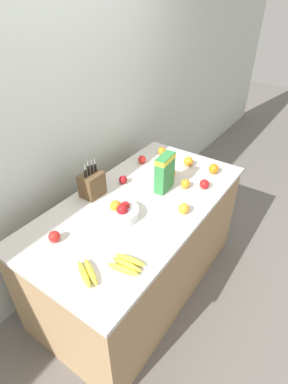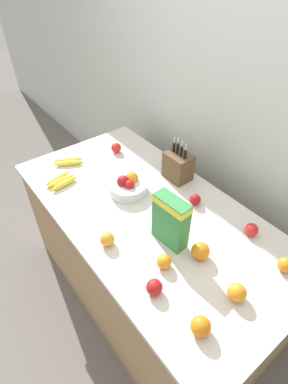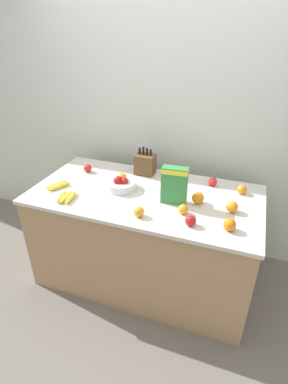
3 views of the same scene
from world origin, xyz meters
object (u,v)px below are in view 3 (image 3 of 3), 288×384
Objects in this scene: apple_rear at (88,168)px; apple_middle at (191,221)px; orange_near_bowl at (183,209)px; orange_front_center at (198,198)px; fruit_bowl at (121,184)px; banana_bunch_right at (58,185)px; orange_mid_left at (242,190)px; cereal_box at (174,184)px; orange_front_left at (230,225)px; apple_leftmost at (170,179)px; banana_bunch_left at (66,197)px; apple_near_bananas at (213,182)px; orange_by_cereal at (232,207)px; knife_block at (145,164)px; orange_front_right at (139,212)px.

apple_middle is at bearing -25.34° from apple_rear.
orange_front_center is at bearing 69.32° from orange_near_bowl.
orange_front_center is (0.62, -0.01, 0.00)m from fruit_bowl.
banana_bunch_right is 1.14m from apple_middle.
banana_bunch_right is at bearing -163.77° from orange_mid_left.
orange_front_left is at bearing -31.06° from cereal_box.
banana_bunch_left is at bearing -140.65° from apple_leftmost.
orange_by_cereal is (0.19, -0.35, 0.01)m from apple_near_bananas.
apple_rear is (-0.75, -0.06, 0.00)m from apple_leftmost.
knife_block is 1.42× the size of banana_bunch_left.
knife_block is 0.35m from fruit_bowl.
apple_near_bananas is at bearing 118.21° from orange_by_cereal.
orange_near_bowl is (0.10, -0.13, -0.12)m from cereal_box.
apple_middle is 0.25m from orange_front_left.
apple_near_bananas is 0.94× the size of orange_front_right.
apple_near_bananas is 0.40m from orange_by_cereal.
banana_bunch_right is at bearing 141.05° from banana_bunch_left.
apple_leftmost is (-0.12, 0.30, -0.12)m from cereal_box.
cereal_box is 0.82m from banana_bunch_left.
banana_bunch_left is 1.21m from orange_front_left.
apple_rear is (-0.41, 0.19, -0.01)m from fruit_bowl.
orange_front_right reaches higher than apple_middle.
knife_block is 3.49× the size of orange_front_left.
orange_by_cereal is 1.00× the size of orange_front_left.
apple_rear reaches higher than banana_bunch_right.
fruit_bowl is at bearing 177.14° from orange_by_cereal.
fruit_bowl is 0.87m from orange_by_cereal.
fruit_bowl is 3.39× the size of apple_near_bananas.
apple_rear reaches higher than apple_leftmost.
fruit_bowl reaches higher than apple_middle.
orange_mid_left is at bearing 63.12° from apple_middle.
orange_near_bowl is at bearing -129.59° from orange_mid_left.
orange_by_cereal is (0.24, 0.26, 0.00)m from apple_middle.
apple_rear is 1.31m from orange_by_cereal.
cereal_box is 1.36× the size of banana_bunch_right.
orange_front_center is (0.29, -0.26, 0.01)m from apple_leftmost.
orange_mid_left is 0.30m from orange_by_cereal.
cereal_box is at bearing -7.33° from fruit_bowl.
knife_block is 0.54m from cereal_box.
apple_leftmost is 0.39m from orange_front_center.
apple_leftmost is at bearing -179.36° from orange_mid_left.
orange_front_center is at bearing -10.86° from apple_rear.
banana_bunch_left is at bearing -156.28° from orange_mid_left.
orange_front_center is (1.12, 0.15, 0.03)m from banana_bunch_right.
apple_leftmost is 0.57m from orange_front_right.
knife_block is 3.90× the size of apple_middle.
orange_mid_left is (1.24, 0.55, 0.02)m from banana_bunch_left.
orange_by_cereal is 0.93× the size of orange_front_center.
orange_front_left reaches higher than apple_near_bananas.
banana_bunch_left is 2.27× the size of orange_front_center.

